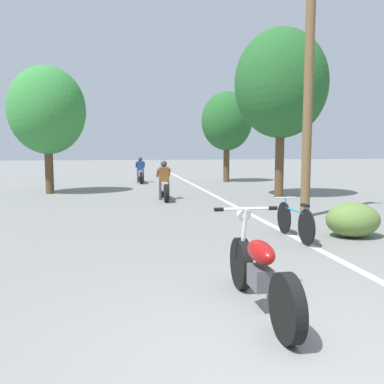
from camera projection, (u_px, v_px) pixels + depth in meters
ground_plane at (293, 368)px, 3.32m from camera, size 120.00×120.00×0.00m
lane_stripe_edge at (208, 192)px, 16.58m from camera, size 0.14×48.00×0.01m
utility_pole at (309, 76)px, 10.28m from camera, size 1.10×0.24×7.03m
roadside_tree_right_near at (281, 84)px, 14.52m from camera, size 3.37×3.03×6.03m
roadside_tree_right_far at (227, 121)px, 21.41m from camera, size 2.68×2.41×4.76m
roadside_tree_left at (47, 111)px, 15.77m from camera, size 2.96×2.66×4.97m
roadside_bush at (353, 220)px, 8.21m from camera, size 1.10×0.88×0.70m
motorcycle_foreground at (259, 271)px, 4.49m from camera, size 0.79×2.14×1.08m
motorcycle_rider_lead at (164, 185)px, 14.16m from camera, size 0.50×2.05×1.36m
motorcycle_rider_far at (140, 173)px, 21.12m from camera, size 0.50×2.14×1.34m
bicycle_parked at (295, 221)px, 8.03m from camera, size 0.44×1.73×0.78m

